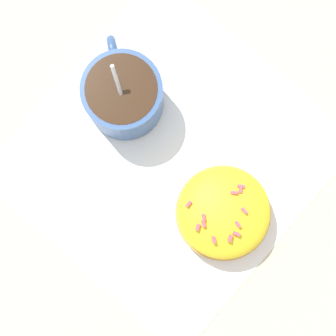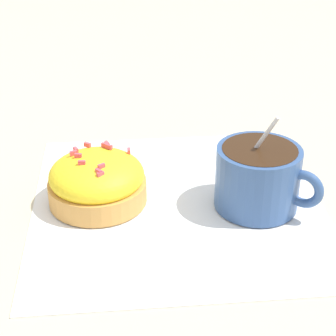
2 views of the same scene
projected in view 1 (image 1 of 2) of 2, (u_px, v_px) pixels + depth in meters
ground_plane at (171, 159)px, 0.61m from camera, size 3.00×3.00×0.00m
paper_napkin at (171, 159)px, 0.60m from camera, size 0.32×0.33×0.00m
coffee_cup at (123, 94)px, 0.58m from camera, size 0.10×0.08×0.10m
frosted_pastry at (221, 215)px, 0.57m from camera, size 0.10×0.10×0.05m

